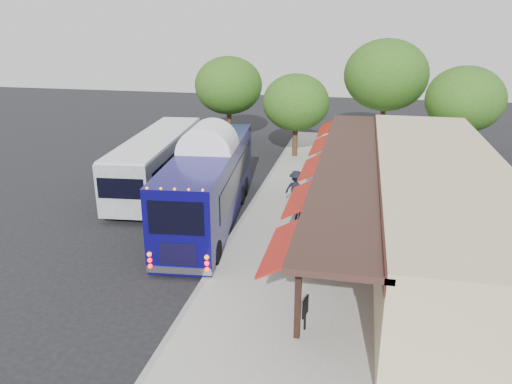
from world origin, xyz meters
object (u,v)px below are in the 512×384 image
Objects in this scene: coach_bus at (209,180)px; ped_c at (303,249)px; city_bus at (158,160)px; sign_board at (305,308)px; ped_a at (302,219)px; ped_d at (296,189)px; ped_b at (307,233)px.

coach_bus is 6.43m from ped_c.
sign_board is (9.60, -11.98, -0.76)m from city_bus.
city_bus is at bearing -80.11° from ped_c.
ped_a is 1.62× the size of sign_board.
sign_board is (0.92, -6.57, -0.14)m from ped_a.
city_bus is 5.93× the size of ped_d.
ped_b is 1.22m from ped_c.
ped_c is 1.47× the size of sign_board.
city_bus is 7.08× the size of ped_c.
ped_c is (0.38, -2.67, -0.08)m from ped_a.
city_bus is 6.42× the size of ped_a.
city_bus is 10.25m from ped_a.
ped_a is at bearing -37.50° from city_bus.
city_bus reaches higher than ped_c.
ped_d is (7.95, -1.86, -0.55)m from city_bus.
ped_d is at bearing -83.13° from ped_b.
ped_d is (-0.73, 3.55, 0.07)m from ped_a.
ped_b is 1.67× the size of sign_board.
ped_a is 0.97× the size of ped_b.
ped_a is 6.63m from sign_board.
city_bus is (-4.21, 3.98, -0.34)m from coach_bus.
city_bus is 11.38m from ped_b.
ped_c is at bearing 109.58° from sign_board.
ped_b is (4.85, -2.89, -0.94)m from coach_bus.
ped_b is (0.38, -1.46, 0.03)m from ped_a.
ped_b is 5.14m from sign_board.
ped_c is at bearing -87.88° from ped_a.
coach_bus is 6.51× the size of ped_b.
ped_b is 1.14× the size of ped_c.
city_bus reaches higher than ped_a.
sign_board is (0.55, -3.90, -0.06)m from ped_c.
ped_b reaches higher than sign_board.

